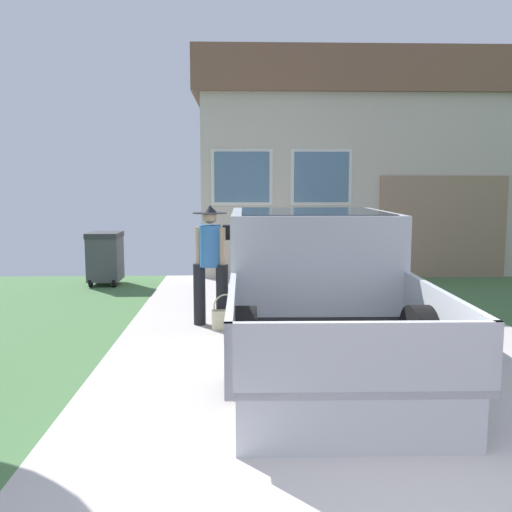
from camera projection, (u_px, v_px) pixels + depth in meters
The scene contains 5 objects.
pickup_truck at pixel (312, 282), 7.00m from camera, with size 2.12×5.15×1.59m.
person_with_hat at pixel (210, 262), 7.70m from camera, with size 0.48×0.46×1.65m.
handbag at pixel (227, 318), 7.57m from camera, with size 0.39×0.14×0.48m.
house_with_garage at pixel (374, 167), 14.77m from camera, with size 8.89×6.89×4.64m.
wheeled_trash_bin at pixel (105, 256), 10.85m from camera, with size 0.60×0.72×1.01m.
Camera 1 is at (-1.09, -2.88, 1.94)m, focal length 39.97 mm.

